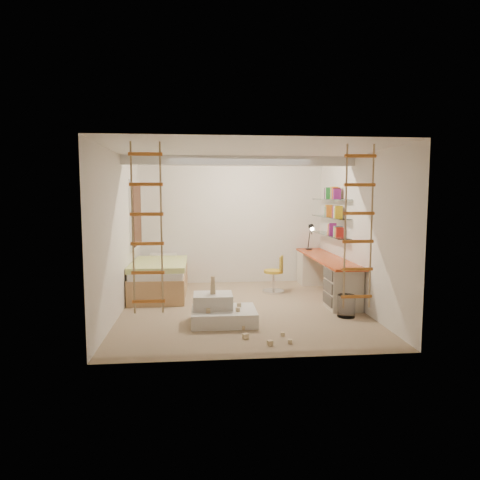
{
  "coord_description": "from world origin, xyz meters",
  "views": [
    {
      "loc": [
        -0.7,
        -7.11,
        1.93
      ],
      "look_at": [
        0.0,
        0.3,
        1.15
      ],
      "focal_mm": 32.0,
      "sensor_mm": 36.0,
      "label": 1
    }
  ],
  "objects": [
    {
      "name": "shelves",
      "position": [
        1.87,
        1.13,
        1.5
      ],
      "size": [
        0.25,
        1.8,
        0.71
      ],
      "color": "white",
      "rests_on": "wall_right"
    },
    {
      "name": "rope_ladder_right",
      "position": [
        1.35,
        -1.75,
        1.52
      ],
      "size": [
        0.41,
        0.04,
        2.13
      ],
      "primitive_type": null,
      "color": "#BC6C20",
      "rests_on": "ceiling"
    },
    {
      "name": "window_frame",
      "position": [
        -1.97,
        1.5,
        1.55
      ],
      "size": [
        0.06,
        1.15,
        1.35
      ],
      "primitive_type": "cube",
      "color": "white",
      "rests_on": "wall_left"
    },
    {
      "name": "play_platform",
      "position": [
        -0.39,
        -0.76,
        0.17
      ],
      "size": [
        0.97,
        0.76,
        0.43
      ],
      "color": "silver",
      "rests_on": "floor"
    },
    {
      "name": "bed",
      "position": [
        -1.48,
        1.23,
        0.33
      ],
      "size": [
        1.02,
        2.0,
        0.69
      ],
      "color": "#AD7F51",
      "rests_on": "floor"
    },
    {
      "name": "waste_bin",
      "position": [
        1.61,
        -0.64,
        0.18
      ],
      "size": [
        0.28,
        0.28,
        0.35
      ],
      "primitive_type": "cylinder",
      "color": "white",
      "rests_on": "floor"
    },
    {
      "name": "swivel_chair",
      "position": [
        0.77,
        1.14,
        0.27
      ],
      "size": [
        0.55,
        0.55,
        0.73
      ],
      "color": "gold",
      "rests_on": "floor"
    },
    {
      "name": "books",
      "position": [
        1.87,
        1.13,
        1.62
      ],
      "size": [
        0.14,
        0.7,
        0.92
      ],
      "color": "red",
      "rests_on": "shelves"
    },
    {
      "name": "rope_ladder_left",
      "position": [
        -1.35,
        -1.75,
        1.52
      ],
      "size": [
        0.41,
        0.04,
        2.13
      ],
      "primitive_type": null,
      "color": "orange",
      "rests_on": "ceiling"
    },
    {
      "name": "window_blind",
      "position": [
        -1.93,
        1.5,
        1.55
      ],
      "size": [
        0.02,
        1.0,
        1.2
      ],
      "primitive_type": "cube",
      "color": "#4C2D1E",
      "rests_on": "window_frame"
    },
    {
      "name": "toy_blocks",
      "position": [
        -0.15,
        -1.12,
        0.25
      ],
      "size": [
        1.12,
        1.21,
        0.7
      ],
      "color": "#CCB284",
      "rests_on": "floor"
    },
    {
      "name": "task_lamp",
      "position": [
        1.67,
        1.82,
        1.14
      ],
      "size": [
        0.14,
        0.36,
        0.57
      ],
      "color": "black",
      "rests_on": "desk"
    },
    {
      "name": "ceiling_beam",
      "position": [
        0.0,
        0.3,
        2.52
      ],
      "size": [
        4.0,
        0.18,
        0.16
      ],
      "primitive_type": "cube",
      "color": "white",
      "rests_on": "ceiling"
    },
    {
      "name": "floor",
      "position": [
        0.0,
        0.0,
        0.0
      ],
      "size": [
        4.5,
        4.5,
        0.0
      ],
      "primitive_type": "plane",
      "color": "#957E60",
      "rests_on": "ground"
    },
    {
      "name": "desk",
      "position": [
        1.72,
        0.86,
        0.4
      ],
      "size": [
        0.56,
        2.8,
        0.75
      ],
      "color": "#C04016",
      "rests_on": "floor"
    }
  ]
}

